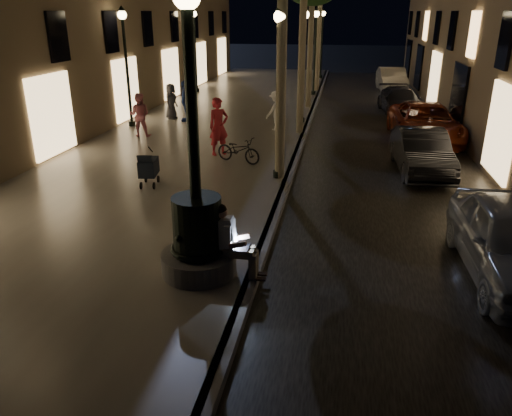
% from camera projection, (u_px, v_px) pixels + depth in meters
% --- Properties ---
extents(ground, '(120.00, 120.00, 0.00)m').
position_uv_depth(ground, '(306.00, 132.00, 21.23)').
color(ground, black).
rests_on(ground, ground).
extents(cobble_lane, '(6.00, 45.00, 0.02)m').
position_uv_depth(cobble_lane, '(378.00, 134.00, 20.75)').
color(cobble_lane, black).
rests_on(cobble_lane, ground).
extents(promenade, '(8.00, 45.00, 0.20)m').
position_uv_depth(promenade, '(215.00, 126.00, 21.83)').
color(promenade, slate).
rests_on(promenade, ground).
extents(curb_strip, '(0.25, 45.00, 0.20)m').
position_uv_depth(curb_strip, '(306.00, 129.00, 21.19)').
color(curb_strip, '#59595B').
rests_on(curb_strip, ground).
extents(fountain_lamppost, '(1.40, 1.40, 5.21)m').
position_uv_depth(fountain_lamppost, '(197.00, 223.00, 9.03)').
color(fountain_lamppost, '#59595B').
rests_on(fountain_lamppost, promenade).
extents(seated_man_laptop, '(1.03, 0.35, 1.40)m').
position_uv_depth(seated_man_laptop, '(230.00, 239.00, 9.04)').
color(seated_man_laptop, tan).
rests_on(seated_man_laptop, promenade).
extents(lamp_curb_a, '(0.36, 0.36, 4.81)m').
position_uv_depth(lamp_curb_a, '(280.00, 72.00, 13.67)').
color(lamp_curb_a, black).
rests_on(lamp_curb_a, promenade).
extents(lamp_curb_b, '(0.36, 0.36, 4.81)m').
position_uv_depth(lamp_curb_b, '(304.00, 51.00, 21.01)').
color(lamp_curb_b, black).
rests_on(lamp_curb_b, promenade).
extents(lamp_curb_c, '(0.36, 0.36, 4.81)m').
position_uv_depth(lamp_curb_c, '(315.00, 41.00, 28.34)').
color(lamp_curb_c, black).
rests_on(lamp_curb_c, promenade).
extents(lamp_curb_d, '(0.36, 0.36, 4.81)m').
position_uv_depth(lamp_curb_d, '(322.00, 35.00, 35.67)').
color(lamp_curb_d, black).
rests_on(lamp_curb_d, promenade).
extents(lamp_left_b, '(0.36, 0.36, 4.81)m').
position_uv_depth(lamp_left_b, '(125.00, 52.00, 20.30)').
color(lamp_left_b, black).
rests_on(lamp_left_b, promenade).
extents(lamp_left_c, '(0.36, 0.36, 4.81)m').
position_uv_depth(lamp_left_c, '(195.00, 39.00, 29.47)').
color(lamp_left_c, black).
rests_on(lamp_left_c, promenade).
extents(stroller, '(0.56, 1.08, 1.08)m').
position_uv_depth(stroller, '(149.00, 167.00, 13.85)').
color(stroller, black).
rests_on(stroller, promenade).
extents(car_second, '(1.65, 4.16, 1.35)m').
position_uv_depth(car_second, '(422.00, 152.00, 15.63)').
color(car_second, black).
rests_on(car_second, ground).
extents(car_third, '(2.58, 5.31, 1.45)m').
position_uv_depth(car_third, '(425.00, 123.00, 19.43)').
color(car_third, maroon).
rests_on(car_third, ground).
extents(car_rear, '(2.19, 4.48, 1.25)m').
position_uv_depth(car_rear, '(400.00, 101.00, 24.83)').
color(car_rear, '#2A292E').
rests_on(car_rear, ground).
extents(car_fifth, '(1.78, 4.56, 1.48)m').
position_uv_depth(car_fifth, '(392.00, 80.00, 31.67)').
color(car_fifth, '#ABABA6').
rests_on(car_fifth, ground).
extents(pedestrian_red, '(0.84, 0.81, 1.93)m').
position_uv_depth(pedestrian_red, '(219.00, 127.00, 16.78)').
color(pedestrian_red, '#B7242E').
rests_on(pedestrian_red, promenade).
extents(pedestrian_pink, '(0.88, 0.72, 1.68)m').
position_uv_depth(pedestrian_pink, '(140.00, 115.00, 19.33)').
color(pedestrian_pink, '#C06674').
rests_on(pedestrian_pink, promenade).
extents(pedestrian_white, '(1.11, 1.17, 1.59)m').
position_uv_depth(pedestrian_white, '(276.00, 111.00, 20.42)').
color(pedestrian_white, white).
rests_on(pedestrian_white, promenade).
extents(pedestrian_blue, '(0.60, 1.10, 1.78)m').
position_uv_depth(pedestrian_blue, '(185.00, 101.00, 22.05)').
color(pedestrian_blue, navy).
rests_on(pedestrian_blue, promenade).
extents(pedestrian_dark, '(0.63, 0.85, 1.57)m').
position_uv_depth(pedestrian_dark, '(171.00, 101.00, 22.55)').
color(pedestrian_dark, '#2F2F34').
rests_on(pedestrian_dark, promenade).
extents(bicycle, '(1.67, 1.09, 0.83)m').
position_uv_depth(bicycle, '(239.00, 150.00, 16.07)').
color(bicycle, black).
rests_on(bicycle, promenade).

